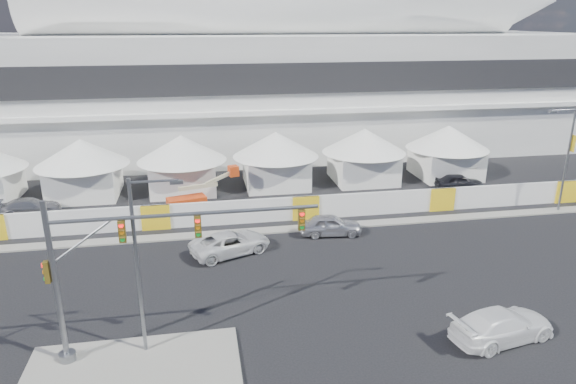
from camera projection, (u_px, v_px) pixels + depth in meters
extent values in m
plane|color=black|center=(253.00, 323.00, 27.98)|extent=(160.00, 160.00, 0.00)
cube|color=gray|center=(133.00, 369.00, 24.16)|extent=(10.00, 5.00, 0.15)
cube|color=gray|center=(474.00, 216.00, 42.94)|extent=(80.00, 1.20, 0.12)
cube|color=silver|center=(277.00, 90.00, 66.25)|extent=(80.00, 24.00, 14.00)
cube|color=black|center=(295.00, 78.00, 54.02)|extent=(68.00, 0.30, 3.20)
cube|color=white|center=(295.00, 112.00, 54.91)|extent=(72.00, 0.80, 0.50)
cylinder|color=white|center=(279.00, 1.00, 60.94)|extent=(57.60, 8.40, 8.40)
cylinder|color=white|center=(296.00, 5.00, 61.41)|extent=(51.60, 6.80, 6.80)
cylinder|color=white|center=(312.00, 9.00, 61.88)|extent=(45.60, 5.20, 5.20)
cone|color=white|center=(529.00, 1.00, 66.32)|extent=(8.00, 7.60, 7.60)
cube|color=white|center=(85.00, 180.00, 47.73)|extent=(6.00, 6.00, 3.00)
cone|color=white|center=(81.00, 152.00, 46.86)|extent=(8.40, 8.40, 2.40)
cube|color=white|center=(183.00, 175.00, 49.22)|extent=(6.00, 6.00, 3.00)
cone|color=white|center=(181.00, 148.00, 48.36)|extent=(8.40, 8.40, 2.40)
cube|color=white|center=(276.00, 171.00, 50.72)|extent=(6.00, 6.00, 3.00)
cone|color=white|center=(276.00, 144.00, 49.85)|extent=(8.40, 8.40, 2.40)
cube|color=white|center=(363.00, 166.00, 52.21)|extent=(6.00, 6.00, 3.00)
cone|color=white|center=(364.00, 140.00, 51.35)|extent=(8.40, 8.40, 2.40)
cube|color=white|center=(445.00, 162.00, 53.71)|extent=(6.00, 6.00, 3.00)
cone|color=white|center=(448.00, 137.00, 52.85)|extent=(8.40, 8.40, 2.40)
cube|color=white|center=(306.00, 208.00, 42.18)|extent=(70.00, 0.25, 2.00)
imported|color=silver|center=(331.00, 225.00, 39.17)|extent=(2.38, 4.88, 1.60)
imported|color=silver|center=(231.00, 243.00, 36.05)|extent=(4.53, 6.25, 1.58)
imported|color=white|center=(502.00, 325.00, 26.30)|extent=(3.39, 6.04, 1.65)
imported|color=black|center=(459.00, 182.00, 49.61)|extent=(2.46, 4.78, 1.56)
imported|color=#9E9EA3|center=(30.00, 207.00, 43.27)|extent=(2.50, 5.05, 1.41)
cylinder|color=gray|center=(56.00, 285.00, 23.40)|extent=(0.27, 0.27, 8.12)
cylinder|color=gray|center=(67.00, 356.00, 24.63)|extent=(0.79, 0.79, 0.40)
cylinder|color=gray|center=(188.00, 214.00, 23.44)|extent=(12.23, 0.18, 0.18)
cube|color=#594714|center=(122.00, 232.00, 23.16)|extent=(0.32, 0.22, 1.05)
cube|color=#594714|center=(198.00, 227.00, 23.72)|extent=(0.32, 0.22, 1.05)
cube|color=#594714|center=(302.00, 220.00, 24.53)|extent=(0.32, 0.22, 1.05)
cube|color=#594714|center=(47.00, 272.00, 23.14)|extent=(0.22, 0.32, 1.05)
cylinder|color=gray|center=(138.00, 269.00, 24.07)|extent=(0.18, 0.18, 8.89)
cylinder|color=gray|center=(154.00, 181.00, 22.90)|extent=(2.17, 0.12, 0.12)
cube|color=gray|center=(177.00, 182.00, 23.09)|extent=(0.59, 0.25, 0.15)
cylinder|color=slate|center=(567.00, 161.00, 42.84)|extent=(0.18, 0.18, 8.97)
cylinder|color=slate|center=(564.00, 110.00, 41.29)|extent=(2.19, 0.12, 0.12)
cube|color=slate|center=(553.00, 112.00, 41.15)|extent=(0.60, 0.25, 0.15)
cube|color=yellow|center=(573.00, 143.00, 42.40)|extent=(0.03, 0.60, 1.40)
cube|color=#DD4314|center=(187.00, 203.00, 44.82)|extent=(3.57, 2.29, 1.01)
cube|color=beige|center=(199.00, 188.00, 44.58)|extent=(3.44, 1.23, 0.32)
cube|color=beige|center=(222.00, 180.00, 44.74)|extent=(2.68, 0.98, 1.11)
cube|color=#DD4314|center=(236.00, 175.00, 44.80)|extent=(1.01, 1.01, 0.92)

